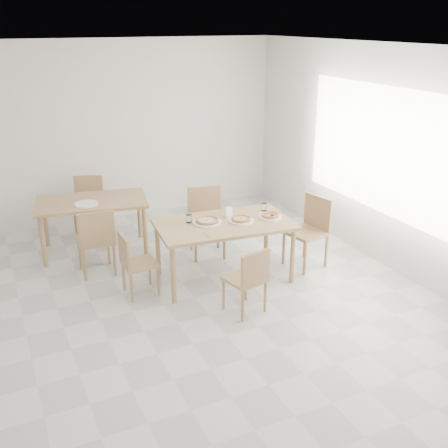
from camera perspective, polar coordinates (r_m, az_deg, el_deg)
name	(u,v)px	position (r m, az deg, el deg)	size (l,w,h in m)	color
room	(389,153)	(6.91, 17.55, 7.42)	(7.28, 7.00, 7.00)	silver
main_table	(224,228)	(6.38, 0.00, -0.46)	(1.72, 1.09, 0.75)	#A88556
chair_south	(249,277)	(5.71, 2.74, -5.77)	(0.46, 0.46, 0.77)	tan
chair_north	(206,216)	(7.17, -1.99, 0.84)	(0.55, 0.55, 0.92)	tan
chair_west	(134,260)	(6.17, -9.81, -3.92)	(0.38, 0.38, 0.77)	tan
chair_east	(311,226)	(6.91, 9.44, -0.23)	(0.54, 0.54, 0.93)	tan
plate_margherita	(241,221)	(6.39, 1.89, 0.37)	(0.31, 0.31, 0.02)	white
plate_mushroom	(207,222)	(6.34, -1.84, 0.20)	(0.35, 0.35, 0.02)	white
plate_pepperoni	(270,217)	(6.54, 5.05, 0.78)	(0.29, 0.29, 0.02)	white
pizza_margherita	(241,219)	(6.39, 1.89, 0.56)	(0.26, 0.26, 0.03)	tan
pizza_mushroom	(207,220)	(6.33, -1.84, 0.39)	(0.38, 0.38, 0.03)	tan
pizza_pepperoni	(270,215)	(6.53, 5.06, 0.97)	(0.27, 0.27, 0.03)	tan
tumbler_a	(189,219)	(6.35, -3.87, 0.58)	(0.08, 0.08, 0.10)	white
tumbler_b	(264,207)	(6.76, 4.39, 1.86)	(0.07, 0.07, 0.10)	white
napkin_holder	(228,212)	(6.52, 0.46, 1.30)	(0.12, 0.09, 0.13)	silver
fork_a	(197,233)	(6.04, -2.95, -1.00)	(0.01, 0.17, 0.01)	silver
fork_b	(207,235)	(5.99, -1.87, -1.20)	(0.02, 0.20, 0.01)	silver
second_table	(92,206)	(7.39, -14.16, 1.88)	(1.59, 1.09, 0.75)	tan
chair_back_s	(96,238)	(6.72, -13.74, -1.44)	(0.46, 0.46, 0.89)	tan
chair_back_n	(89,201)	(8.16, -14.50, 2.47)	(0.54, 0.54, 0.86)	tan
plate_empty	(86,204)	(7.21, -14.77, 2.14)	(0.31, 0.31, 0.02)	white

